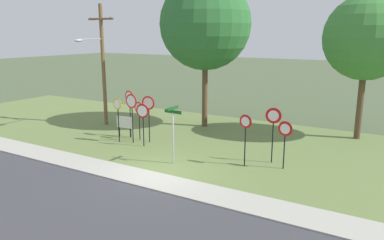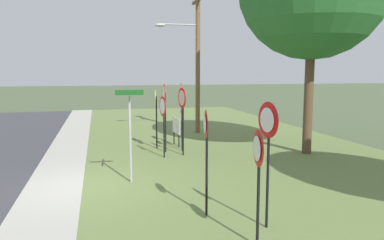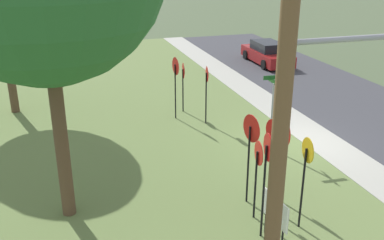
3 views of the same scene
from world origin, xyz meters
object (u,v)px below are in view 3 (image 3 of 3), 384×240
Objects in this scene: stop_sign_near_right at (282,144)px; stop_sign_near_left at (251,139)px; yield_sign_near_left at (184,76)px; street_name_post at (273,105)px; utility_pole at (291,143)px; stop_sign_center_tall at (273,141)px; stop_sign_far_right at (266,164)px; yield_sign_far_left at (207,82)px; yield_sign_near_right at (176,73)px; parked_sedan_distant at (267,53)px; notice_board at (275,213)px; stop_sign_far_center at (258,164)px; stop_sign_far_left at (306,165)px.

stop_sign_near_left is at bearing 42.22° from stop_sign_near_right.
yield_sign_near_left is (7.84, -0.37, -0.29)m from stop_sign_near_left.
street_name_post is 0.35× the size of utility_pole.
street_name_post reaches higher than stop_sign_center_tall.
stop_sign_far_right is 1.19× the size of stop_sign_center_tall.
yield_sign_near_right is at bearing 56.16° from yield_sign_far_left.
stop_sign_center_tall is 1.05× the size of yield_sign_near_left.
parked_sedan_distant is at bearing -26.02° from utility_pole.
street_name_post reaches higher than parked_sedan_distant.
stop_sign_far_right is 1.23m from notice_board.
stop_sign_far_right is at bearing 159.79° from stop_sign_near_left.
yield_sign_far_left is 11.48m from parked_sedan_distant.
notice_board is (-8.07, 1.03, -0.96)m from yield_sign_far_left.
stop_sign_center_tall is 6.97m from yield_sign_near_right.
stop_sign_near_left is 0.34× the size of utility_pole.
stop_sign_far_right is at bearing 175.23° from stop_sign_far_center.
stop_sign_far_center is 1.39m from stop_sign_center_tall.
yield_sign_near_left is at bearing 25.47° from street_name_post.
yield_sign_far_left is at bearing 1.33° from stop_sign_far_right.
yield_sign_near_left is at bearing -9.67° from utility_pole.
stop_sign_center_tall is at bearing 7.54° from stop_sign_far_left.
stop_sign_near_left is 1.09× the size of yield_sign_far_left.
stop_sign_near_left reaches higher than stop_sign_center_tall.
stop_sign_near_right is 1.04× the size of yield_sign_near_right.
utility_pole reaches higher than stop_sign_far_left.
street_name_post is at bearing 155.23° from parked_sedan_distant.
notice_board is (-9.76, 0.53, -0.81)m from yield_sign_near_left.
stop_sign_near_left is 5.94m from utility_pole.
stop_sign_center_tall is at bearing -84.41° from stop_sign_near_left.
stop_sign_center_tall is (0.21, -0.79, -0.23)m from stop_sign_near_left.
yield_sign_near_right is 9.10m from notice_board.
stop_sign_far_right is at bearing 23.27° from notice_board.
utility_pole is (-5.35, 2.64, 2.57)m from stop_sign_center_tall.
yield_sign_near_left is (8.65, -0.52, 0.05)m from stop_sign_far_center.
yield_sign_far_left is 0.31× the size of utility_pole.
utility_pole is at bearing 147.96° from notice_board.
yield_sign_near_right is at bearing 9.05° from stop_sign_far_right.
stop_sign_far_right reaches higher than stop_sign_far_center.
stop_sign_far_center is 8.66m from yield_sign_near_left.
street_name_post is 9.62m from utility_pole.
yield_sign_near_right is at bearing 9.89° from stop_sign_near_right.
stop_sign_far_center is at bearing 100.63° from stop_sign_near_right.
stop_sign_center_tall is at bearing 156.51° from street_name_post.
street_name_post is (-3.01, -1.41, -0.15)m from yield_sign_far_left.
street_name_post reaches higher than stop_sign_far_center.
stop_sign_near_left is at bearing 34.67° from stop_sign_far_left.
stop_sign_near_right is at bearing -34.96° from stop_sign_far_right.
yield_sign_far_left is at bearing -16.93° from stop_sign_near_left.
stop_sign_far_right is 18.69m from parked_sedan_distant.
stop_sign_center_tall is at bearing 155.00° from parked_sedan_distant.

